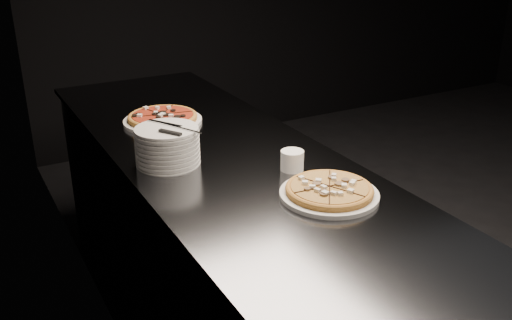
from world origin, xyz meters
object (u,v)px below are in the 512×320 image
pizza_mushroom (329,191)px  cutlery (170,128)px  pizza_tomato (163,118)px  counter (229,264)px  plate_stack (167,146)px  ramekin (292,160)px

pizza_mushroom → cutlery: 0.58m
pizza_mushroom → pizza_tomato: pizza_tomato is taller
counter → plate_stack: bearing=169.4°
pizza_mushroom → pizza_tomato: 0.93m
cutlery → ramekin: bearing=-66.6°
pizza_tomato → ramekin: (0.21, -0.68, 0.02)m
pizza_tomato → ramekin: bearing=-72.6°
plate_stack → ramekin: size_ratio=2.79×
plate_stack → pizza_mushroom: bearing=-55.1°
cutlery → ramekin: cutlery is taller
pizza_mushroom → cutlery: (-0.33, 0.47, 0.12)m
cutlery → pizza_tomato: bearing=42.4°
plate_stack → counter: bearing=-10.6°
counter → pizza_tomato: bearing=99.0°
pizza_mushroom → cutlery: cutlery is taller
pizza_tomato → plate_stack: bearing=-107.9°
counter → ramekin: bearing=-57.2°
cutlery → plate_stack: bearing=86.2°
pizza_mushroom → pizza_tomato: size_ratio=0.91×
cutlery → ramekin: 0.43m
pizza_mushroom → ramekin: 0.23m
counter → pizza_tomato: (-0.07, 0.46, 0.48)m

